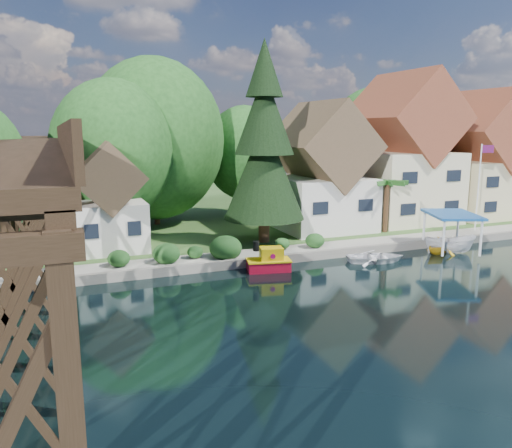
{
  "coord_description": "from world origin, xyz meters",
  "views": [
    {
      "loc": [
        -14.25,
        -22.28,
        9.19
      ],
      "look_at": [
        -2.98,
        6.0,
        3.32
      ],
      "focal_mm": 35.0,
      "sensor_mm": 36.0,
      "label": 1
    }
  ],
  "objects_px": {
    "house_right": "(479,163)",
    "palm_tree": "(387,184)",
    "tugboat": "(269,262)",
    "boat_yellow": "(439,244)",
    "house_left": "(320,175)",
    "house_center": "(402,158)",
    "flagpole": "(481,178)",
    "boat_canopy": "(451,236)",
    "shed": "(108,204)",
    "conifer": "(264,147)",
    "boat_white_a": "(376,256)",
    "trestle_bridge": "(22,206)"
  },
  "relations": [
    {
      "from": "house_center",
      "to": "trestle_bridge",
      "type": "bearing_deg",
      "value": -160.51
    },
    {
      "from": "house_left",
      "to": "boat_white_a",
      "type": "relative_size",
      "value": 2.74
    },
    {
      "from": "house_left",
      "to": "shed",
      "type": "relative_size",
      "value": 1.4
    },
    {
      "from": "trestle_bridge",
      "to": "house_right",
      "type": "relative_size",
      "value": 3.55
    },
    {
      "from": "tugboat",
      "to": "palm_tree",
      "type": "bearing_deg",
      "value": 22.96
    },
    {
      "from": "shed",
      "to": "flagpole",
      "type": "relative_size",
      "value": 1.06
    },
    {
      "from": "house_left",
      "to": "boat_white_a",
      "type": "distance_m",
      "value": 11.14
    },
    {
      "from": "house_left",
      "to": "tugboat",
      "type": "bearing_deg",
      "value": -133.32
    },
    {
      "from": "boat_yellow",
      "to": "conifer",
      "type": "bearing_deg",
      "value": 44.98
    },
    {
      "from": "flagpole",
      "to": "palm_tree",
      "type": "bearing_deg",
      "value": 161.04
    },
    {
      "from": "house_center",
      "to": "shed",
      "type": "relative_size",
      "value": 1.77
    },
    {
      "from": "shed",
      "to": "conifer",
      "type": "bearing_deg",
      "value": -9.59
    },
    {
      "from": "house_center",
      "to": "palm_tree",
      "type": "bearing_deg",
      "value": -137.66
    },
    {
      "from": "conifer",
      "to": "house_center",
      "type": "bearing_deg",
      "value": 14.0
    },
    {
      "from": "house_right",
      "to": "flagpole",
      "type": "height_order",
      "value": "house_right"
    },
    {
      "from": "house_left",
      "to": "house_right",
      "type": "bearing_deg",
      "value": 0.0
    },
    {
      "from": "house_right",
      "to": "palm_tree",
      "type": "distance_m",
      "value": 14.23
    },
    {
      "from": "tugboat",
      "to": "boat_yellow",
      "type": "xyz_separation_m",
      "value": [
        13.56,
        -0.51,
        0.09
      ]
    },
    {
      "from": "house_right",
      "to": "conifer",
      "type": "xyz_separation_m",
      "value": [
        -24.69,
        -3.41,
        2.01
      ]
    },
    {
      "from": "house_right",
      "to": "boat_yellow",
      "type": "height_order",
      "value": "house_right"
    },
    {
      "from": "shed",
      "to": "boat_yellow",
      "type": "distance_m",
      "value": 24.45
    },
    {
      "from": "house_center",
      "to": "conifer",
      "type": "bearing_deg",
      "value": -166.0
    },
    {
      "from": "shed",
      "to": "boat_white_a",
      "type": "xyz_separation_m",
      "value": [
        17.02,
        -8.54,
        -3.41
      ]
    },
    {
      "from": "palm_tree",
      "to": "boat_canopy",
      "type": "bearing_deg",
      "value": -78.33
    },
    {
      "from": "house_right",
      "to": "boat_white_a",
      "type": "xyz_separation_m",
      "value": [
        -18.98,
        -10.05,
        -5.36
      ]
    },
    {
      "from": "house_right",
      "to": "boat_yellow",
      "type": "relative_size",
      "value": 4.65
    },
    {
      "from": "house_center",
      "to": "boat_canopy",
      "type": "relative_size",
      "value": 2.51
    },
    {
      "from": "house_right",
      "to": "boat_canopy",
      "type": "distance_m",
      "value": 16.54
    },
    {
      "from": "boat_white_a",
      "to": "boat_yellow",
      "type": "xyz_separation_m",
      "value": [
        5.76,
        0.22,
        0.29
      ]
    },
    {
      "from": "house_center",
      "to": "house_right",
      "type": "height_order",
      "value": "house_center"
    },
    {
      "from": "boat_canopy",
      "to": "boat_white_a",
      "type": "bearing_deg",
      "value": -179.68
    },
    {
      "from": "tugboat",
      "to": "boat_canopy",
      "type": "relative_size",
      "value": 0.56
    },
    {
      "from": "flagpole",
      "to": "boat_white_a",
      "type": "height_order",
      "value": "flagpole"
    },
    {
      "from": "shed",
      "to": "boat_yellow",
      "type": "bearing_deg",
      "value": -20.07
    },
    {
      "from": "flagpole",
      "to": "boat_canopy",
      "type": "distance_m",
      "value": 8.15
    },
    {
      "from": "house_left",
      "to": "boat_yellow",
      "type": "xyz_separation_m",
      "value": [
        4.78,
        -9.82,
        -4.43
      ]
    },
    {
      "from": "house_left",
      "to": "house_center",
      "type": "bearing_deg",
      "value": 3.18
    },
    {
      "from": "conifer",
      "to": "tugboat",
      "type": "xyz_separation_m",
      "value": [
        -2.09,
        -5.9,
        -7.17
      ]
    },
    {
      "from": "tugboat",
      "to": "boat_yellow",
      "type": "relative_size",
      "value": 1.16
    },
    {
      "from": "trestle_bridge",
      "to": "boat_white_a",
      "type": "height_order",
      "value": "trestle_bridge"
    },
    {
      "from": "boat_yellow",
      "to": "shed",
      "type": "bearing_deg",
      "value": 54.12
    },
    {
      "from": "flagpole",
      "to": "boat_canopy",
      "type": "bearing_deg",
      "value": -149.64
    },
    {
      "from": "conifer",
      "to": "palm_tree",
      "type": "bearing_deg",
      "value": -1.81
    },
    {
      "from": "house_right",
      "to": "tugboat",
      "type": "relative_size",
      "value": 4.0
    },
    {
      "from": "house_center",
      "to": "shed",
      "type": "height_order",
      "value": "house_center"
    },
    {
      "from": "boat_white_a",
      "to": "trestle_bridge",
      "type": "bearing_deg",
      "value": 107.66
    },
    {
      "from": "boat_white_a",
      "to": "boat_canopy",
      "type": "xyz_separation_m",
      "value": [
        6.6,
        0.04,
        0.88
      ]
    },
    {
      "from": "house_center",
      "to": "house_left",
      "type": "bearing_deg",
      "value": -176.82
    },
    {
      "from": "trestle_bridge",
      "to": "boat_yellow",
      "type": "xyz_separation_m",
      "value": [
        27.78,
        1.0,
        -4.64
      ]
    },
    {
      "from": "tugboat",
      "to": "boat_canopy",
      "type": "distance_m",
      "value": 14.43
    }
  ]
}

